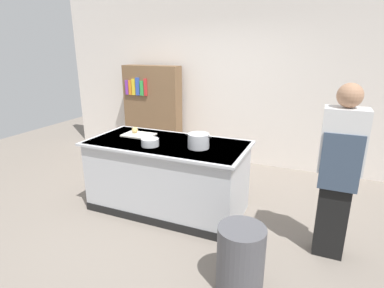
{
  "coord_description": "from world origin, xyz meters",
  "views": [
    {
      "loc": [
        1.7,
        -3.19,
        2.01
      ],
      "look_at": [
        0.25,
        0.2,
        0.85
      ],
      "focal_mm": 28.77,
      "sensor_mm": 36.0,
      "label": 1
    }
  ],
  "objects_px": {
    "stock_pot": "(199,141)",
    "trash_bin": "(241,259)",
    "person_chef": "(339,170)",
    "onion": "(135,130)",
    "mixing_bowl": "(150,142)",
    "bookshelf": "(153,111)"
  },
  "relations": [
    {
      "from": "bookshelf",
      "to": "stock_pot",
      "type": "bearing_deg",
      "value": -47.71
    },
    {
      "from": "stock_pot",
      "to": "onion",
      "type": "bearing_deg",
      "value": 168.76
    },
    {
      "from": "onion",
      "to": "trash_bin",
      "type": "height_order",
      "value": "onion"
    },
    {
      "from": "onion",
      "to": "person_chef",
      "type": "relative_size",
      "value": 0.05
    },
    {
      "from": "bookshelf",
      "to": "trash_bin",
      "type": "bearing_deg",
      "value": -48.8
    },
    {
      "from": "mixing_bowl",
      "to": "bookshelf",
      "type": "relative_size",
      "value": 0.12
    },
    {
      "from": "stock_pot",
      "to": "trash_bin",
      "type": "height_order",
      "value": "stock_pot"
    },
    {
      "from": "stock_pot",
      "to": "bookshelf",
      "type": "bearing_deg",
      "value": 132.29
    },
    {
      "from": "onion",
      "to": "mixing_bowl",
      "type": "bearing_deg",
      "value": -38.63
    },
    {
      "from": "trash_bin",
      "to": "bookshelf",
      "type": "relative_size",
      "value": 0.35
    },
    {
      "from": "onion",
      "to": "person_chef",
      "type": "bearing_deg",
      "value": -7.63
    },
    {
      "from": "onion",
      "to": "bookshelf",
      "type": "bearing_deg",
      "value": 112.63
    },
    {
      "from": "onion",
      "to": "trash_bin",
      "type": "bearing_deg",
      "value": -33.15
    },
    {
      "from": "bookshelf",
      "to": "onion",
      "type": "bearing_deg",
      "value": -67.37
    },
    {
      "from": "onion",
      "to": "bookshelf",
      "type": "height_order",
      "value": "bookshelf"
    },
    {
      "from": "stock_pot",
      "to": "bookshelf",
      "type": "xyz_separation_m",
      "value": [
        -1.68,
        1.85,
        -0.13
      ]
    },
    {
      "from": "mixing_bowl",
      "to": "trash_bin",
      "type": "distance_m",
      "value": 1.68
    },
    {
      "from": "stock_pot",
      "to": "person_chef",
      "type": "distance_m",
      "value": 1.48
    },
    {
      "from": "stock_pot",
      "to": "trash_bin",
      "type": "xyz_separation_m",
      "value": [
        0.78,
        -0.96,
        -0.69
      ]
    },
    {
      "from": "stock_pot",
      "to": "person_chef",
      "type": "height_order",
      "value": "person_chef"
    },
    {
      "from": "onion",
      "to": "trash_bin",
      "type": "xyz_separation_m",
      "value": [
        1.77,
        -1.16,
        -0.66
      ]
    },
    {
      "from": "person_chef",
      "to": "bookshelf",
      "type": "bearing_deg",
      "value": 60.55
    }
  ]
}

